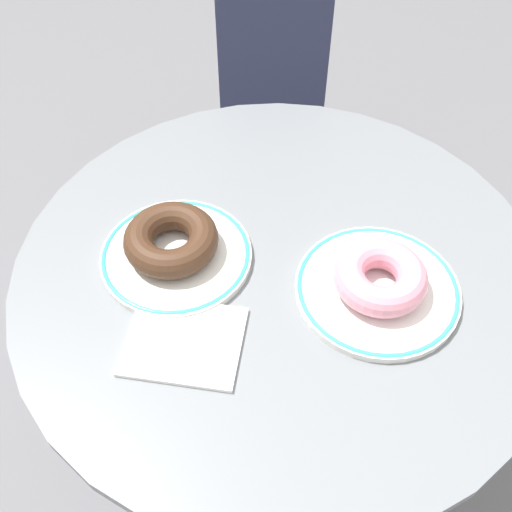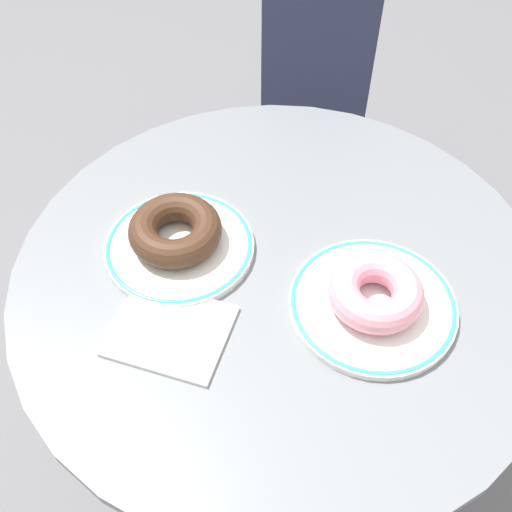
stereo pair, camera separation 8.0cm
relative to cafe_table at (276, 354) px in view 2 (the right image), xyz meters
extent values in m
cube|color=slate|center=(0.00, 0.00, -0.51)|extent=(7.00, 7.00, 0.02)
cylinder|color=slate|center=(0.00, 0.00, 0.22)|extent=(0.72, 0.72, 0.02)
cylinder|color=slate|center=(0.00, 0.00, -0.13)|extent=(0.06, 0.06, 0.68)
cylinder|color=slate|center=(0.00, 0.00, -0.49)|extent=(0.38, 0.38, 0.03)
cylinder|color=white|center=(-0.13, -0.05, 0.23)|extent=(0.20, 0.20, 0.01)
torus|color=#38B2A8|center=(-0.13, -0.05, 0.23)|extent=(0.20, 0.20, 0.01)
cylinder|color=white|center=(0.13, 0.01, 0.23)|extent=(0.21, 0.21, 0.01)
torus|color=#38B2A8|center=(0.13, 0.01, 0.23)|extent=(0.21, 0.21, 0.01)
torus|color=#422819|center=(-0.14, -0.04, 0.26)|extent=(0.17, 0.17, 0.04)
torus|color=pink|center=(0.13, 0.01, 0.26)|extent=(0.13, 0.13, 0.04)
cube|color=white|center=(-0.06, -0.16, 0.23)|extent=(0.16, 0.15, 0.01)
cube|color=#2D3351|center=(-0.29, 0.66, -0.03)|extent=(0.34, 0.40, 0.94)
camera|label=1|loc=(0.18, -0.49, 0.86)|focal=42.57mm
camera|label=2|loc=(0.25, -0.45, 0.86)|focal=42.57mm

